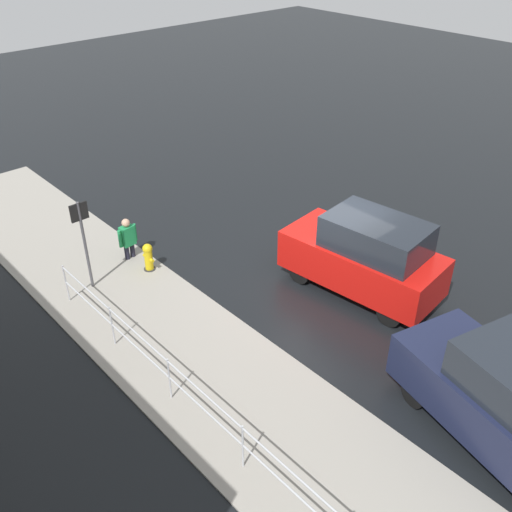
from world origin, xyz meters
TOP-DOWN VIEW (x-y plane):
  - ground_plane at (0.00, 0.00)m, footprint 60.00×60.00m
  - kerb_strip at (0.00, 4.20)m, footprint 24.00×3.20m
  - moving_hatchback at (-0.99, -0.44)m, footprint 4.06×2.12m
  - fire_hydrant at (3.32, 2.99)m, footprint 0.42×0.31m
  - pedestrian at (4.16, 3.06)m, footprint 0.27×0.57m
  - metal_railing at (-0.81, 5.19)m, footprint 8.60×0.04m
  - sign_post at (3.64, 4.48)m, footprint 0.07×0.44m

SIDE VIEW (x-z plane):
  - ground_plane at x=0.00m, z-range 0.00..0.00m
  - kerb_strip at x=0.00m, z-range 0.00..0.04m
  - fire_hydrant at x=3.32m, z-range 0.00..0.80m
  - pedestrian at x=4.16m, z-range 0.07..1.29m
  - metal_railing at x=-0.81m, z-range 0.20..1.25m
  - moving_hatchback at x=-0.99m, z-range 0.00..2.06m
  - sign_post at x=3.64m, z-range 0.38..2.78m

